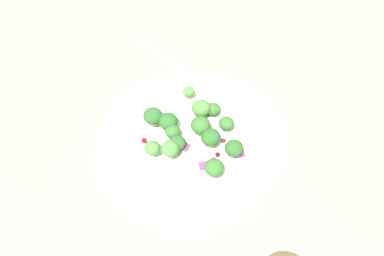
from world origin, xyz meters
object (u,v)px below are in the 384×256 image
at_px(plate, 192,136).
at_px(fork, 172,63).
at_px(broccoli_floret_0, 168,121).
at_px(broccoli_floret_2, 153,148).
at_px(broccoli_floret_1, 200,125).

bearing_deg(plate, fork, 59.80).
xyz_separation_m(broccoli_floret_0, fork, (0.11, 0.12, -0.03)).
relative_size(plate, broccoli_floret_0, 9.56).
bearing_deg(broccoli_floret_2, broccoli_floret_0, 26.89).
bearing_deg(plate, broccoli_floret_2, 175.26).
distance_m(plate, broccoli_floret_0, 0.04).
bearing_deg(broccoli_floret_2, plate, -4.74).
xyz_separation_m(broccoli_floret_0, broccoli_floret_1, (0.03, -0.04, 0.00)).
distance_m(broccoli_floret_0, broccoli_floret_2, 0.05).
relative_size(broccoli_floret_0, fork, 0.16).
bearing_deg(broccoli_floret_1, broccoli_floret_0, 124.80).
distance_m(plate, broccoli_floret_2, 0.07).
relative_size(broccoli_floret_1, fork, 0.16).
bearing_deg(fork, broccoli_floret_0, -131.83).
bearing_deg(fork, broccoli_floret_1, -116.53).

